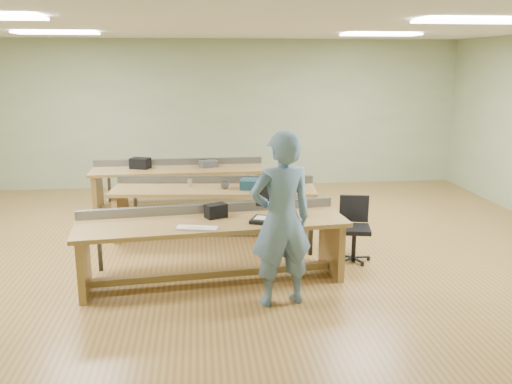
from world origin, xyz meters
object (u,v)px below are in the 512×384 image
workbench_mid (214,200)px  parts_bin_grey (280,183)px  person (281,220)px  laptop_base (268,220)px  camera_bag (216,211)px  parts_bin_teal (254,184)px  drinks_can (190,183)px  workbench_front (213,236)px  mug (225,185)px  workbench_back (179,179)px  task_chair (354,237)px

workbench_mid → parts_bin_grey: parts_bin_grey is taller
person → laptop_base: size_ratio=5.17×
camera_bag → parts_bin_teal: (0.61, 1.45, -0.01)m
drinks_can → workbench_front: bearing=-80.9°
mug → parts_bin_teal: bearing=-4.5°
workbench_mid → drinks_can: (-0.35, 0.06, 0.25)m
workbench_front → person: (0.71, -0.70, 0.38)m
camera_bag → parts_bin_grey: (0.99, 1.47, -0.02)m
workbench_front → parts_bin_grey: parts_bin_grey is taller
person → parts_bin_grey: (0.33, 2.28, -0.13)m
laptop_base → parts_bin_teal: bearing=111.4°
workbench_mid → parts_bin_teal: size_ratio=7.77×
workbench_mid → person: (0.63, -2.39, 0.38)m
workbench_back → camera_bag: (0.54, -3.12, 0.27)m
workbench_front → drinks_can: (-0.28, 1.75, 0.25)m
workbench_back → person: bearing=-73.9°
workbench_front → camera_bag: size_ratio=13.16×
workbench_mid → camera_bag: 1.60m
mug → workbench_back: bearing=113.8°
workbench_front → parts_bin_grey: 1.91m
parts_bin_teal → parts_bin_grey: 0.39m
workbench_back → parts_bin_grey: 2.26m
laptop_base → camera_bag: (-0.59, 0.25, 0.06)m
workbench_front → task_chair: bearing=9.2°
workbench_front → drinks_can: size_ratio=26.36×
parts_bin_grey → mug: parts_bin_grey is taller
parts_bin_teal → drinks_can: (-0.93, 0.19, -0.01)m
workbench_mid → drinks_can: 0.44m
camera_bag → mug: (0.18, 1.48, -0.03)m
task_chair → drinks_can: drinks_can is taller
task_chair → mug: bearing=157.7°
task_chair → mug: (-1.63, 1.10, 0.49)m
person → drinks_can: (-0.98, 2.45, -0.13)m
laptop_base → task_chair: (1.22, 0.63, -0.46)m
task_chair → workbench_front: bearing=-153.4°
workbench_mid → parts_bin_grey: bearing=-0.5°
person → parts_bin_grey: 2.31m
laptop_base → parts_bin_teal: parts_bin_teal is taller
workbench_back → parts_bin_teal: bearing=-56.5°
person → drinks_can: 2.64m
camera_bag → parts_bin_teal: camera_bag is taller
workbench_back → drinks_can: (0.21, -1.48, 0.25)m
laptop_base → camera_bag: 0.64m
camera_bag → drinks_can: bearing=76.3°
laptop_base → mug: 1.78m
workbench_back → drinks_can: 1.52m
laptop_base → mug: (-0.40, 1.73, 0.03)m
parts_bin_grey → laptop_base: bearing=-103.2°
task_chair → parts_bin_grey: bearing=138.7°
person → drinks_can: bearing=-79.9°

